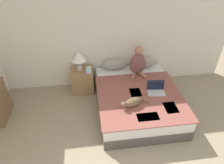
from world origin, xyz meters
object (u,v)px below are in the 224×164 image
at_px(bed, 137,99).
at_px(table_lamp, 79,57).
at_px(laptop_open, 156,90).
at_px(cat_tabby, 132,102).
at_px(pillow_near, 114,64).
at_px(tissue_box, 89,70).
at_px(nightstand, 83,80).
at_px(person_sitting, 138,62).
at_px(pillow_far, 144,62).

xyz_separation_m(bed, table_lamp, (-1.19, 0.83, 0.67)).
bearing_deg(bed, laptop_open, -15.90).
height_order(cat_tabby, laptop_open, laptop_open).
height_order(pillow_near, tissue_box, pillow_near).
bearing_deg(nightstand, laptop_open, -31.10).
height_order(person_sitting, cat_tabby, person_sitting).
xyz_separation_m(laptop_open, tissue_box, (-1.34, 0.79, 0.11)).
distance_m(table_lamp, tissue_box, 0.36).
bearing_deg(pillow_far, pillow_near, 180.00).
distance_m(laptop_open, tissue_box, 1.56).
bearing_deg(pillow_far, table_lamp, -177.53).
bearing_deg(table_lamp, person_sitting, -8.74).
height_order(laptop_open, table_lamp, table_lamp).
distance_m(pillow_near, nightstand, 0.85).
relative_size(laptop_open, tissue_box, 2.70).
distance_m(pillow_near, cat_tabby, 1.35).
height_order(nightstand, table_lamp, table_lamp).
distance_m(bed, person_sitting, 0.84).
height_order(pillow_far, person_sitting, person_sitting).
xyz_separation_m(pillow_near, table_lamp, (-0.82, -0.07, 0.30)).
bearing_deg(tissue_box, pillow_far, 8.60).
bearing_deg(table_lamp, cat_tabby, -52.84).
bearing_deg(person_sitting, cat_tabby, -108.03).
xyz_separation_m(bed, cat_tabby, (-0.22, -0.45, 0.34)).
bearing_deg(laptop_open, bed, 170.34).
relative_size(person_sitting, tissue_box, 5.01).
bearing_deg(cat_tabby, table_lamp, -73.48).
relative_size(bed, nightstand, 3.48).
height_order(pillow_near, cat_tabby, pillow_near).
bearing_deg(person_sitting, pillow_far, 48.01).
relative_size(pillow_far, laptop_open, 1.65).
relative_size(nightstand, table_lamp, 1.32).
height_order(table_lamp, tissue_box, table_lamp).
xyz_separation_m(pillow_near, nightstand, (-0.78, -0.09, -0.32)).
relative_size(bed, tissue_box, 14.65).
bearing_deg(laptop_open, cat_tabby, -142.70).
xyz_separation_m(pillow_far, nightstand, (-1.52, -0.09, -0.32)).
bearing_deg(laptop_open, person_sitting, 113.52).
height_order(pillow_near, laptop_open, pillow_near).
relative_size(table_lamp, tissue_box, 3.20).
relative_size(bed, cat_tabby, 3.62).
xyz_separation_m(cat_tabby, laptop_open, (0.57, 0.35, -0.04)).
bearing_deg(cat_tabby, bed, -137.03).
xyz_separation_m(bed, nightstand, (-1.15, 0.81, 0.05)).
bearing_deg(nightstand, cat_tabby, -53.44).
xyz_separation_m(pillow_far, table_lamp, (-1.56, -0.07, 0.30)).
bearing_deg(tissue_box, cat_tabby, -56.00).
bearing_deg(nightstand, tissue_box, -35.70).
height_order(bed, nightstand, nightstand).
distance_m(pillow_near, person_sitting, 0.59).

